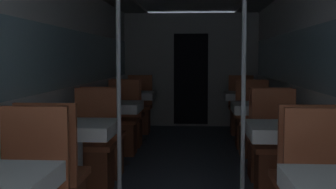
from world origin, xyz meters
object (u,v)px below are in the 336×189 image
dining_table_right_1 (288,139)px  chair_right_far_1 (275,162)px  chair_right_near_3 (249,127)px  chair_right_far_3 (241,116)px  dining_table_left_1 (76,137)px  chair_left_near_2 (104,149)px  chair_right_far_2 (254,133)px  dining_table_right_3 (245,100)px  chair_left_near_3 (128,126)px  chair_left_far_1 (93,160)px  support_pole_right_1 (244,86)px  dining_table_right_2 (260,113)px  chair_right_near_2 (267,151)px  chair_left_far_2 (122,131)px  dining_table_left_3 (134,99)px  dining_table_left_2 (114,112)px  support_pole_left_1 (119,86)px  chair_left_far_3 (139,115)px

dining_table_right_1 → chair_right_far_1: chair_right_far_1 is taller
chair_right_near_3 → chair_right_far_3: 1.21m
dining_table_left_1 → chair_left_near_2: size_ratio=0.76×
chair_right_far_2 → dining_table_right_3: size_ratio=1.32×
chair_left_near_3 → dining_table_right_1: 3.39m
chair_left_far_1 → support_pole_right_1: (1.38, -0.61, 0.76)m
chair_left_far_1 → dining_table_right_3: (1.74, 2.89, 0.33)m
chair_right_far_1 → dining_table_right_2: chair_right_far_1 is taller
chair_right_far_3 → chair_right_near_2: bearing=90.0°
dining_table_right_2 → chair_left_far_2: bearing=160.8°
support_pole_right_1 → dining_table_right_2: size_ratio=2.82×
chair_left_far_2 → dining_table_left_3: 1.19m
dining_table_left_2 → chair_right_near_3: (1.74, 1.14, -0.33)m
chair_right_far_2 → dining_table_left_1: bearing=53.5°
chair_left_far_1 → chair_left_near_3: size_ratio=1.00×
chair_right_far_1 → dining_table_right_3: bearing=-90.0°
chair_right_near_2 → chair_right_far_2: size_ratio=1.00×
dining_table_left_3 → dining_table_right_1: bearing=-63.5°
chair_right_near_3 → chair_left_near_3: bearing=180.0°
support_pole_left_1 → dining_table_right_1: size_ratio=2.82×
dining_table_right_1 → dining_table_right_2: bearing=90.0°
chair_left_far_2 → dining_table_right_2: bearing=160.8°
dining_table_left_2 → dining_table_left_3: 1.75m
chair_right_far_1 → dining_table_left_3: bearing=-58.9°
chair_left_far_2 → chair_right_near_2: bearing=145.1°
dining_table_right_3 → chair_left_far_3: bearing=160.8°
dining_table_left_1 → chair_right_far_1: 1.87m
chair_left_far_2 → dining_table_right_1: chair_left_far_2 is taller
chair_left_far_1 → chair_left_far_3: size_ratio=1.00×
chair_left_far_1 → dining_table_left_2: size_ratio=1.32×
chair_left_near_3 → support_pole_left_1: bearing=-82.8°
support_pole_right_1 → dining_table_left_1: bearing=180.0°
chair_right_far_1 → support_pole_right_1: bearing=59.1°
dining_table_left_3 → dining_table_right_3: same height
chair_left_near_3 → chair_left_far_2: bearing=-90.0°
chair_right_far_1 → dining_table_right_3: 2.90m
dining_table_left_2 → support_pole_right_1: 2.27m
dining_table_left_1 → chair_right_near_3: 3.39m
chair_right_far_2 → chair_right_near_3: size_ratio=1.00×
chair_left_far_3 → support_pole_right_1: (1.38, -4.10, 0.76)m
chair_left_far_1 → chair_left_far_3: same height
chair_left_far_2 → dining_table_left_3: size_ratio=1.32×
dining_table_left_1 → chair_left_near_3: bearing=90.0°
support_pole_left_1 → chair_left_near_2: size_ratio=2.14×
dining_table_left_2 → support_pole_left_1: bearing=-78.3°
chair_right_near_3 → dining_table_left_1: bearing=-121.1°
chair_left_far_3 → dining_table_right_3: bearing=160.8°
dining_table_right_2 → chair_right_near_2: 0.69m
support_pole_right_1 → support_pole_left_1: bearing=180.0°
dining_table_left_2 → chair_left_near_3: bearing=90.0°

